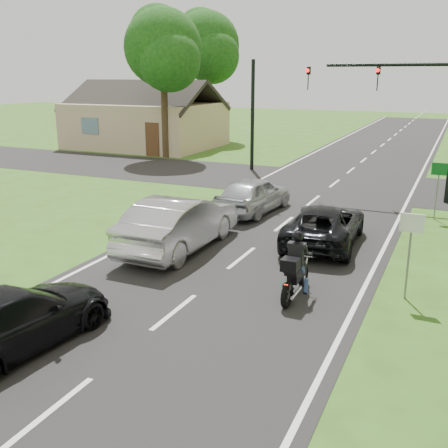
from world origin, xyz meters
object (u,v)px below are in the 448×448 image
at_px(dark_suv, 325,225).
at_px(traffic_signal, 409,101).
at_px(silver_suv, 253,194).
at_px(dark_car_behind, 13,319).
at_px(sign_green, 439,177).
at_px(sign_white, 411,235).
at_px(silver_sedan, 179,223).
at_px(motorcycle_rider, 295,272).

relative_size(dark_suv, traffic_signal, 0.71).
bearing_deg(silver_suv, dark_car_behind, 93.22).
bearing_deg(sign_green, sign_white, -91.43).
xyz_separation_m(silver_sedan, silver_suv, (0.44, 5.11, -0.12)).
relative_size(motorcycle_rider, traffic_signal, 0.31).
bearing_deg(sign_green, dark_suv, -123.12).
height_order(motorcycle_rider, dark_suv, motorcycle_rider).
distance_m(dark_car_behind, sign_white, 8.89).
relative_size(dark_car_behind, sign_white, 2.03).
xyz_separation_m(silver_sedan, sign_white, (6.77, -1.01, 0.76)).
distance_m(motorcycle_rider, silver_sedan, 4.78).
bearing_deg(dark_car_behind, dark_suv, -107.49).
xyz_separation_m(sign_white, sign_green, (0.20, 8.00, 0.00)).
bearing_deg(traffic_signal, motorcycle_rider, -95.15).
xyz_separation_m(traffic_signal, sign_white, (1.36, -11.02, -2.54)).
bearing_deg(sign_green, motorcycle_rider, -106.33).
xyz_separation_m(motorcycle_rider, silver_sedan, (-4.32, 2.06, 0.18)).
height_order(silver_sedan, sign_green, sign_green).
bearing_deg(motorcycle_rider, traffic_signal, 85.14).
relative_size(silver_sedan, traffic_signal, 0.79).
xyz_separation_m(dark_suv, sign_white, (2.83, -3.36, 0.96)).
distance_m(silver_sedan, sign_white, 6.88).
bearing_deg(dark_car_behind, sign_white, -133.89).
bearing_deg(silver_sedan, sign_white, 171.41).
bearing_deg(dark_car_behind, motorcycle_rider, -126.78).
xyz_separation_m(silver_suv, traffic_signal, (4.97, 4.90, 3.41)).
bearing_deg(traffic_signal, silver_suv, -135.41).
bearing_deg(dark_car_behind, sign_green, -110.99).
bearing_deg(sign_white, dark_car_behind, -139.79).
bearing_deg(traffic_signal, dark_suv, -100.82).
bearing_deg(dark_car_behind, silver_sedan, -83.93).
bearing_deg(silver_suv, motorcycle_rider, 123.69).
xyz_separation_m(silver_sedan, sign_green, (6.97, 6.99, 0.76)).
height_order(dark_suv, traffic_signal, traffic_signal).
bearing_deg(motorcycle_rider, sign_white, 23.37).
height_order(silver_sedan, sign_white, sign_white).
bearing_deg(dark_suv, dark_car_behind, 63.06).
relative_size(sign_white, sign_green, 1.00).
height_order(motorcycle_rider, silver_suv, motorcycle_rider).
relative_size(motorcycle_rider, silver_sedan, 0.39).
xyz_separation_m(dark_car_behind, sign_green, (6.95, 13.70, 0.96)).
bearing_deg(dark_car_behind, silver_suv, -86.12).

